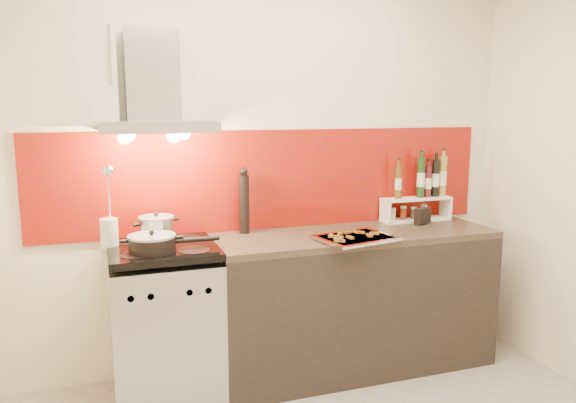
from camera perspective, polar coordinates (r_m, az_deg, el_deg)
name	(u,v)px	position (r m, az deg, el deg)	size (l,w,h in m)	color
back_wall	(265,167)	(3.62, -2.33, 3.49)	(3.40, 0.02, 2.60)	silver
backsplash	(273,180)	(3.63, -1.51, 2.24)	(3.00, 0.02, 0.64)	maroon
range_stove	(166,325)	(3.39, -12.34, -12.14)	(0.60, 0.60, 0.91)	#B7B7BA
counter	(353,300)	(3.71, 6.66, -9.91)	(1.80, 0.60, 0.90)	black
range_hood	(154,96)	(3.30, -13.47, 10.34)	(0.62, 0.50, 0.61)	#B7B7BA
upper_cabinet	(45,56)	(3.29, -23.45, 13.44)	(0.70, 0.35, 0.72)	silver
stock_pot	(157,229)	(3.35, -13.20, -2.73)	(0.20, 0.20, 0.17)	#B7B7BA
saute_pan	(153,243)	(3.14, -13.51, -4.12)	(0.50, 0.26, 0.12)	black
utensil_jar	(109,223)	(3.30, -17.72, -2.13)	(0.10, 0.15, 0.48)	silver
pepper_mill	(244,202)	(3.51, -4.49, 0.00)	(0.06, 0.06, 0.42)	black
step_shelf	(421,194)	(4.00, 13.37, 0.71)	(0.50, 0.14, 0.44)	white
caddy_box	(423,216)	(3.89, 13.52, -1.41)	(0.12, 0.05, 0.10)	black
baking_tray	(355,238)	(3.37, 6.84, -3.68)	(0.50, 0.43, 0.03)	silver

